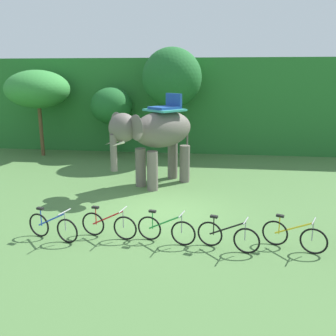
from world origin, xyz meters
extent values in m
plane|color=#4C753D|center=(0.00, 0.00, 0.00)|extent=(80.00, 80.00, 0.00)
cube|color=#28702D|center=(0.00, 12.61, 2.72)|extent=(36.00, 6.00, 5.44)
cylinder|color=brown|center=(-8.17, 8.04, 1.40)|extent=(0.21, 0.21, 2.80)
ellipsoid|color=#338438|center=(-8.17, 8.04, 3.74)|extent=(3.51, 3.51, 2.09)
cylinder|color=brown|center=(-4.21, 8.75, 0.94)|extent=(0.29, 0.29, 1.88)
ellipsoid|color=#1E6028|center=(-4.21, 8.75, 2.81)|extent=(2.36, 2.36, 2.06)
cylinder|color=brown|center=(-0.71, 8.27, 1.48)|extent=(0.23, 0.23, 2.96)
ellipsoid|color=#1E6028|center=(-0.71, 8.27, 4.37)|extent=(3.15, 3.15, 3.13)
ellipsoid|color=#665E56|center=(-0.50, 3.32, 2.35)|extent=(2.96, 3.11, 1.50)
cylinder|color=#665E56|center=(-0.80, 2.39, 0.80)|extent=(0.44, 0.44, 1.60)
cylinder|color=#665E56|center=(-1.38, 2.90, 0.80)|extent=(0.44, 0.44, 1.60)
cylinder|color=#665E56|center=(0.38, 3.75, 0.80)|extent=(0.44, 0.44, 1.60)
cylinder|color=#665E56|center=(-0.20, 4.26, 0.80)|extent=(0.44, 0.44, 1.60)
ellipsoid|color=#665E56|center=(-1.81, 1.81, 2.60)|extent=(1.48, 1.49, 1.10)
ellipsoid|color=#665E56|center=(-1.25, 1.52, 2.65)|extent=(0.74, 0.67, 0.96)
ellipsoid|color=#665E56|center=(-2.18, 2.33, 2.65)|extent=(0.74, 0.67, 0.96)
cylinder|color=#665E56|center=(-2.11, 1.47, 1.70)|extent=(0.26, 0.26, 1.40)
cone|color=beige|center=(-1.91, 1.37, 2.05)|extent=(0.46, 0.50, 0.21)
cone|color=beige|center=(-2.24, 1.66, 2.05)|extent=(0.46, 0.50, 0.21)
cube|color=teal|center=(-0.44, 3.40, 3.13)|extent=(1.86, 1.85, 0.08)
cube|color=#1E4799|center=(-0.44, 3.40, 3.22)|extent=(1.40, 1.42, 0.10)
cube|color=#1E4799|center=(-0.11, 3.78, 3.50)|extent=(0.75, 0.67, 0.56)
cylinder|color=#665E56|center=(0.43, 4.40, 1.90)|extent=(0.08, 0.08, 0.90)
torus|color=black|center=(-3.30, -2.35, 0.36)|extent=(0.70, 0.25, 0.71)
torus|color=black|center=(-2.34, -2.63, 0.36)|extent=(0.70, 0.25, 0.71)
cylinder|color=blue|center=(-2.85, -2.48, 0.60)|extent=(0.94, 0.31, 0.54)
cylinder|color=blue|center=(-3.21, -2.37, 0.61)|extent=(0.03, 0.03, 0.52)
cube|color=black|center=(-3.21, -2.37, 0.88)|extent=(0.22, 0.15, 0.06)
cylinder|color=#9E9EA3|center=(-2.39, -2.61, 0.64)|extent=(0.03, 0.03, 0.55)
cylinder|color=#9E9EA3|center=(-2.39, -2.61, 0.91)|extent=(0.18, 0.51, 0.03)
torus|color=black|center=(-1.79, -2.07, 0.36)|extent=(0.71, 0.17, 0.71)
torus|color=black|center=(-0.80, -2.24, 0.36)|extent=(0.71, 0.17, 0.71)
cylinder|color=red|center=(-1.32, -2.15, 0.60)|extent=(0.96, 0.21, 0.54)
cylinder|color=red|center=(-1.69, -2.09, 0.61)|extent=(0.03, 0.03, 0.52)
cube|color=black|center=(-1.69, -2.09, 0.88)|extent=(0.21, 0.13, 0.06)
cylinder|color=#9E9EA3|center=(-0.85, -2.23, 0.64)|extent=(0.03, 0.03, 0.55)
cylinder|color=#9E9EA3|center=(-0.85, -2.23, 0.91)|extent=(0.12, 0.52, 0.03)
torus|color=black|center=(-0.12, -2.16, 0.36)|extent=(0.70, 0.21, 0.71)
torus|color=black|center=(0.85, -2.38, 0.36)|extent=(0.70, 0.21, 0.71)
cylinder|color=green|center=(0.34, -2.27, 0.60)|extent=(0.96, 0.26, 0.54)
cylinder|color=green|center=(-0.02, -2.18, 0.61)|extent=(0.03, 0.03, 0.52)
cube|color=black|center=(-0.02, -2.18, 0.88)|extent=(0.22, 0.14, 0.06)
cylinder|color=#9E9EA3|center=(0.81, -2.37, 0.64)|extent=(0.03, 0.03, 0.55)
cylinder|color=#9E9EA3|center=(0.81, -2.37, 0.91)|extent=(0.15, 0.51, 0.03)
torus|color=black|center=(1.57, -2.32, 0.36)|extent=(0.69, 0.26, 0.71)
torus|color=black|center=(2.53, -2.63, 0.36)|extent=(0.69, 0.26, 0.71)
cylinder|color=black|center=(2.03, -2.47, 0.60)|extent=(0.94, 0.33, 0.54)
cylinder|color=black|center=(1.67, -2.35, 0.61)|extent=(0.03, 0.03, 0.52)
cube|color=black|center=(1.67, -2.35, 0.88)|extent=(0.22, 0.16, 0.06)
cylinder|color=#9E9EA3|center=(2.48, -2.61, 0.64)|extent=(0.03, 0.03, 0.55)
cylinder|color=#9E9EA3|center=(2.48, -2.61, 0.91)|extent=(0.19, 0.51, 0.03)
torus|color=black|center=(3.33, -2.04, 0.36)|extent=(0.67, 0.33, 0.71)
torus|color=black|center=(4.25, -2.43, 0.36)|extent=(0.67, 0.33, 0.71)
cylinder|color=yellow|center=(3.77, -2.23, 0.60)|extent=(0.91, 0.43, 0.54)
cylinder|color=yellow|center=(3.43, -2.08, 0.61)|extent=(0.03, 0.03, 0.52)
cube|color=black|center=(3.43, -2.08, 0.88)|extent=(0.22, 0.17, 0.06)
cylinder|color=#9E9EA3|center=(4.21, -2.41, 0.64)|extent=(0.03, 0.03, 0.55)
cylinder|color=#9E9EA3|center=(4.21, -2.41, 0.91)|extent=(0.24, 0.49, 0.03)
camera|label=1|loc=(1.61, -11.53, 4.56)|focal=39.08mm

